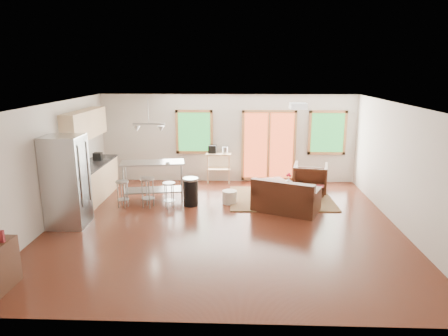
{
  "coord_description": "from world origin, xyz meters",
  "views": [
    {
      "loc": [
        0.32,
        -8.18,
        3.32
      ],
      "look_at": [
        0.0,
        0.3,
        1.2
      ],
      "focal_mm": 32.0,
      "sensor_mm": 36.0,
      "label": 1
    }
  ],
  "objects_px": {
    "loveseat": "(286,198)",
    "ottoman": "(274,187)",
    "island": "(153,174)",
    "rug": "(281,198)",
    "armchair": "(310,177)",
    "refrigerator": "(67,181)",
    "coffee_table": "(305,185)",
    "kitchen_cart": "(218,157)"
  },
  "relations": [
    {
      "from": "rug",
      "to": "armchair",
      "type": "bearing_deg",
      "value": 32.85
    },
    {
      "from": "loveseat",
      "to": "armchair",
      "type": "height_order",
      "value": "armchair"
    },
    {
      "from": "coffee_table",
      "to": "armchair",
      "type": "distance_m",
      "value": 0.47
    },
    {
      "from": "kitchen_cart",
      "to": "armchair",
      "type": "bearing_deg",
      "value": -21.02
    },
    {
      "from": "coffee_table",
      "to": "ottoman",
      "type": "bearing_deg",
      "value": 161.74
    },
    {
      "from": "loveseat",
      "to": "refrigerator",
      "type": "distance_m",
      "value": 4.94
    },
    {
      "from": "rug",
      "to": "armchair",
      "type": "distance_m",
      "value": 1.09
    },
    {
      "from": "armchair",
      "to": "refrigerator",
      "type": "xyz_separation_m",
      "value": [
        -5.61,
        -2.5,
        0.53
      ]
    },
    {
      "from": "refrigerator",
      "to": "kitchen_cart",
      "type": "distance_m",
      "value": 4.63
    },
    {
      "from": "ottoman",
      "to": "kitchen_cart",
      "type": "bearing_deg",
      "value": 144.48
    },
    {
      "from": "coffee_table",
      "to": "island",
      "type": "height_order",
      "value": "island"
    },
    {
      "from": "refrigerator",
      "to": "loveseat",
      "type": "bearing_deg",
      "value": 10.83
    },
    {
      "from": "refrigerator",
      "to": "rug",
      "type": "bearing_deg",
      "value": 20.9
    },
    {
      "from": "armchair",
      "to": "island",
      "type": "relative_size",
      "value": 0.54
    },
    {
      "from": "armchair",
      "to": "island",
      "type": "xyz_separation_m",
      "value": [
        -4.14,
        -0.74,
        0.24
      ]
    },
    {
      "from": "ottoman",
      "to": "refrigerator",
      "type": "bearing_deg",
      "value": -153.06
    },
    {
      "from": "ottoman",
      "to": "island",
      "type": "xyz_separation_m",
      "value": [
        -3.16,
        -0.59,
        0.5
      ]
    },
    {
      "from": "armchair",
      "to": "kitchen_cart",
      "type": "xyz_separation_m",
      "value": [
        -2.57,
        0.99,
        0.32
      ]
    },
    {
      "from": "loveseat",
      "to": "coffee_table",
      "type": "distance_m",
      "value": 1.23
    },
    {
      "from": "rug",
      "to": "coffee_table",
      "type": "distance_m",
      "value": 0.72
    },
    {
      "from": "armchair",
      "to": "kitchen_cart",
      "type": "bearing_deg",
      "value": -9.15
    },
    {
      "from": "rug",
      "to": "island",
      "type": "bearing_deg",
      "value": -176.57
    },
    {
      "from": "armchair",
      "to": "refrigerator",
      "type": "bearing_deg",
      "value": 35.9
    },
    {
      "from": "island",
      "to": "kitchen_cart",
      "type": "relative_size",
      "value": 1.49
    },
    {
      "from": "island",
      "to": "rug",
      "type": "bearing_deg",
      "value": 3.43
    },
    {
      "from": "coffee_table",
      "to": "loveseat",
      "type": "bearing_deg",
      "value": -120.11
    },
    {
      "from": "refrigerator",
      "to": "kitchen_cart",
      "type": "height_order",
      "value": "refrigerator"
    },
    {
      "from": "rug",
      "to": "island",
      "type": "xyz_separation_m",
      "value": [
        -3.3,
        -0.2,
        0.68
      ]
    },
    {
      "from": "rug",
      "to": "kitchen_cart",
      "type": "bearing_deg",
      "value": 138.49
    },
    {
      "from": "coffee_table",
      "to": "island",
      "type": "distance_m",
      "value": 3.96
    },
    {
      "from": "ottoman",
      "to": "refrigerator",
      "type": "relative_size",
      "value": 0.3
    },
    {
      "from": "loveseat",
      "to": "ottoman",
      "type": "bearing_deg",
      "value": 120.44
    },
    {
      "from": "loveseat",
      "to": "ottoman",
      "type": "distance_m",
      "value": 1.33
    },
    {
      "from": "ottoman",
      "to": "kitchen_cart",
      "type": "distance_m",
      "value": 2.03
    },
    {
      "from": "coffee_table",
      "to": "refrigerator",
      "type": "height_order",
      "value": "refrigerator"
    },
    {
      "from": "island",
      "to": "ottoman",
      "type": "bearing_deg",
      "value": 10.61
    },
    {
      "from": "loveseat",
      "to": "ottoman",
      "type": "relative_size",
      "value": 2.88
    },
    {
      "from": "armchair",
      "to": "ottoman",
      "type": "distance_m",
      "value": 1.02
    },
    {
      "from": "ottoman",
      "to": "rug",
      "type": "bearing_deg",
      "value": -70.7
    },
    {
      "from": "armchair",
      "to": "ottoman",
      "type": "relative_size",
      "value": 1.52
    },
    {
      "from": "coffee_table",
      "to": "island",
      "type": "bearing_deg",
      "value": -175.07
    },
    {
      "from": "island",
      "to": "kitchen_cart",
      "type": "height_order",
      "value": "kitchen_cart"
    }
  ]
}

